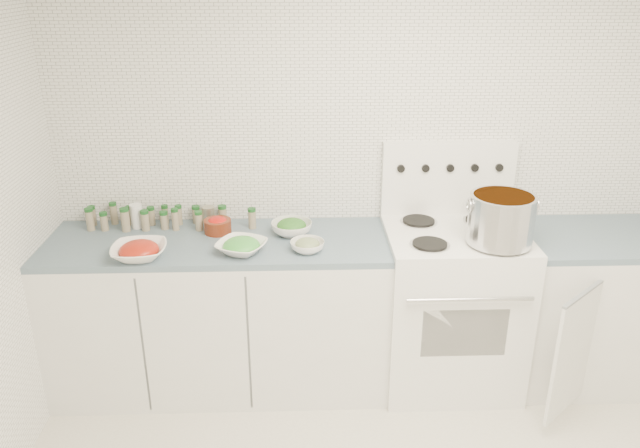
{
  "coord_description": "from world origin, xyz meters",
  "views": [
    {
      "loc": [
        -0.37,
        -1.91,
        2.26
      ],
      "look_at": [
        -0.27,
        1.14,
        1.01
      ],
      "focal_mm": 35.0,
      "sensor_mm": 36.0,
      "label": 1
    }
  ],
  "objects_px": {
    "stock_pot": "(501,217)",
    "bowl_tomato": "(139,251)",
    "stove": "(450,302)",
    "bowl_snowpea": "(241,246)"
  },
  "relations": [
    {
      "from": "stock_pot",
      "to": "bowl_tomato",
      "type": "height_order",
      "value": "stock_pot"
    },
    {
      "from": "stove",
      "to": "stock_pot",
      "type": "bearing_deg",
      "value": -43.95
    },
    {
      "from": "stock_pot",
      "to": "bowl_tomato",
      "type": "distance_m",
      "value": 1.85
    },
    {
      "from": "stove",
      "to": "bowl_snowpea",
      "type": "distance_m",
      "value": 1.25
    },
    {
      "from": "stove",
      "to": "bowl_snowpea",
      "type": "height_order",
      "value": "stove"
    },
    {
      "from": "stock_pot",
      "to": "bowl_snowpea",
      "type": "relative_size",
      "value": 1.1
    },
    {
      "from": "bowl_snowpea",
      "to": "bowl_tomato",
      "type": "bearing_deg",
      "value": -174.85
    },
    {
      "from": "stove",
      "to": "bowl_tomato",
      "type": "bearing_deg",
      "value": -173.1
    },
    {
      "from": "bowl_tomato",
      "to": "bowl_snowpea",
      "type": "distance_m",
      "value": 0.52
    },
    {
      "from": "bowl_tomato",
      "to": "stove",
      "type": "bearing_deg",
      "value": 6.9
    }
  ]
}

